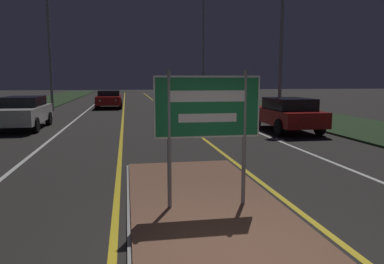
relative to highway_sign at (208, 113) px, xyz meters
The scene contains 18 objects.
ground_plane 2.56m from the highway_sign, 90.00° to the right, with size 160.00×160.00×0.00m, color #282623.
median_island 1.66m from the highway_sign, 90.00° to the left, with size 2.74×7.04×0.10m.
verge_right 20.50m from the highway_sign, 62.29° to the left, with size 5.00×100.00×0.08m.
centre_line_yellow_left 23.20m from the highway_sign, 93.86° to the left, with size 0.12×70.00×0.01m.
centre_line_yellow_right 23.20m from the highway_sign, 86.14° to the left, with size 0.12×70.00×0.01m.
lane_line_white_left 23.52m from the highway_sign, 100.31° to the left, with size 0.12×70.00×0.01m.
lane_line_white_right 23.52m from the highway_sign, 79.69° to the left, with size 0.12×70.00×0.01m.
edge_line_white_left 24.24m from the highway_sign, 107.32° to the left, with size 0.10×70.00×0.01m.
edge_line_white_right 24.24m from the highway_sign, 72.68° to the left, with size 0.10×70.00×0.01m.
highway_sign is the anchor object (origin of this frame).
streetlight_left_far 23.93m from the highway_sign, 106.54° to the left, with size 0.64×0.64×11.08m.
streetlight_right_far 30.88m from the highway_sign, 78.47° to the left, with size 0.48×0.48×10.36m.
car_receding_0 10.85m from the highway_sign, 58.93° to the left, with size 1.96×4.47×1.47m.
car_receding_1 18.74m from the highway_sign, 71.88° to the left, with size 1.86×4.46×1.47m.
car_receding_2 28.86m from the highway_sign, 78.28° to the left, with size 1.91×4.44×1.44m.
car_receding_3 40.38m from the highway_sign, 82.02° to the left, with size 1.91×4.66×1.44m.
car_approaching_0 13.52m from the highway_sign, 116.55° to the left, with size 1.95×4.55×1.48m.
car_approaching_1 24.55m from the highway_sign, 96.26° to the left, with size 2.01×4.42×1.37m.
Camera 1 is at (-1.34, -4.18, 2.26)m, focal length 35.00 mm.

